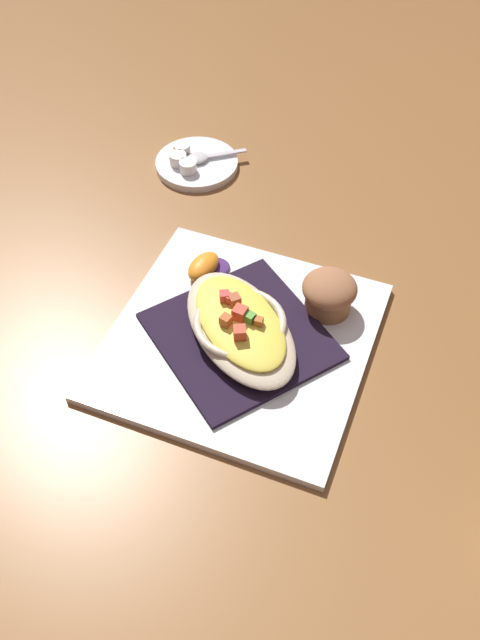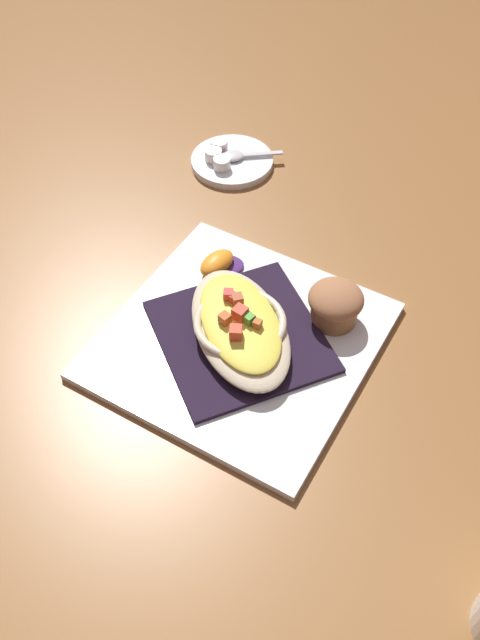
# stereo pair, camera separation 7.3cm
# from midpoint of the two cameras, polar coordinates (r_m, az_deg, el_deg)

# --- Properties ---
(ground_plane) EXTENTS (2.60, 2.60, 0.00)m
(ground_plane) POSITION_cam_midpoint_polar(r_m,az_deg,el_deg) (0.76, -2.74, -2.11)
(ground_plane) COLOR brown
(square_plate) EXTENTS (0.30, 0.30, 0.01)m
(square_plate) POSITION_cam_midpoint_polar(r_m,az_deg,el_deg) (0.76, -2.76, -1.87)
(square_plate) COLOR white
(square_plate) RESTS_ON ground_plane
(folded_napkin) EXTENTS (0.24, 0.24, 0.01)m
(folded_napkin) POSITION_cam_midpoint_polar(r_m,az_deg,el_deg) (0.75, -2.78, -1.50)
(folded_napkin) COLOR black
(folded_napkin) RESTS_ON square_plate
(gratin_dish) EXTENTS (0.19, 0.20, 0.04)m
(gratin_dish) POSITION_cam_midpoint_polar(r_m,az_deg,el_deg) (0.74, -2.84, -0.59)
(gratin_dish) COLOR beige
(gratin_dish) RESTS_ON folded_napkin
(muffin) EXTENTS (0.06, 0.06, 0.05)m
(muffin) POSITION_cam_midpoint_polar(r_m,az_deg,el_deg) (0.77, 4.72, 2.11)
(muffin) COLOR olive
(muffin) RESTS_ON square_plate
(orange_garnish) EXTENTS (0.06, 0.06, 0.02)m
(orange_garnish) POSITION_cam_midpoint_polar(r_m,az_deg,el_deg) (0.82, -5.49, 4.29)
(orange_garnish) COLOR #46286A
(orange_garnish) RESTS_ON square_plate
(creamer_saucer) EXTENTS (0.12, 0.12, 0.01)m
(creamer_saucer) POSITION_cam_midpoint_polar(r_m,az_deg,el_deg) (0.99, -5.77, 12.68)
(creamer_saucer) COLOR white
(creamer_saucer) RESTS_ON ground_plane
(spoon) EXTENTS (0.07, 0.08, 0.01)m
(spoon) POSITION_cam_midpoint_polar(r_m,az_deg,el_deg) (0.99, -5.53, 13.18)
(spoon) COLOR silver
(spoon) RESTS_ON creamer_saucer
(creamer_cup_0) EXTENTS (0.02, 0.02, 0.02)m
(creamer_cup_0) POSITION_cam_midpoint_polar(r_m,az_deg,el_deg) (1.00, -7.00, 13.79)
(creamer_cup_0) COLOR silver
(creamer_cup_0) RESTS_ON creamer_saucer
(creamer_cup_1) EXTENTS (0.02, 0.02, 0.02)m
(creamer_cup_1) POSITION_cam_midpoint_polar(r_m,az_deg,el_deg) (0.98, -7.36, 13.02)
(creamer_cup_1) COLOR white
(creamer_cup_1) RESTS_ON creamer_saucer
(creamer_cup_2) EXTENTS (0.02, 0.02, 0.02)m
(creamer_cup_2) POSITION_cam_midpoint_polar(r_m,az_deg,el_deg) (0.97, -6.55, 12.43)
(creamer_cup_2) COLOR white
(creamer_cup_2) RESTS_ON creamer_saucer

